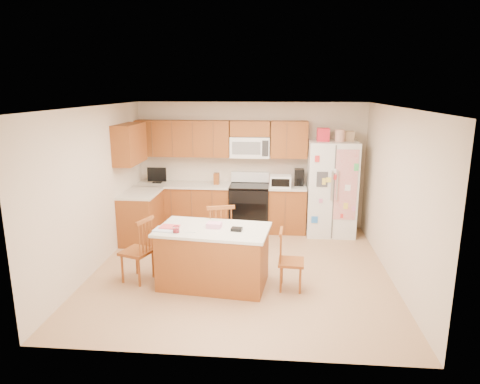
# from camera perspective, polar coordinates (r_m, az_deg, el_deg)

# --- Properties ---
(ground) EXTENTS (4.50, 4.50, 0.00)m
(ground) POSITION_cam_1_polar(r_m,az_deg,el_deg) (6.80, 0.14, -10.28)
(ground) COLOR #A17D55
(ground) RESTS_ON ground
(room_shell) EXTENTS (4.60, 4.60, 2.52)m
(room_shell) POSITION_cam_1_polar(r_m,az_deg,el_deg) (6.35, 0.15, 1.68)
(room_shell) COLOR beige
(room_shell) RESTS_ON ground
(cabinetry) EXTENTS (3.36, 1.56, 2.15)m
(cabinetry) POSITION_cam_1_polar(r_m,az_deg,el_deg) (8.33, -5.55, 0.82)
(cabinetry) COLOR #98511C
(cabinetry) RESTS_ON ground
(stove) EXTENTS (0.76, 0.65, 1.13)m
(stove) POSITION_cam_1_polar(r_m,az_deg,el_deg) (8.46, 1.25, -2.00)
(stove) COLOR black
(stove) RESTS_ON ground
(refrigerator) EXTENTS (0.90, 0.79, 2.04)m
(refrigerator) POSITION_cam_1_polar(r_m,az_deg,el_deg) (8.33, 12.08, 0.63)
(refrigerator) COLOR white
(refrigerator) RESTS_ON ground
(island) EXTENTS (1.64, 1.08, 0.94)m
(island) POSITION_cam_1_polar(r_m,az_deg,el_deg) (6.17, -3.56, -8.54)
(island) COLOR #98511C
(island) RESTS_ON ground
(windsor_chair_left) EXTENTS (0.51, 0.52, 0.96)m
(windsor_chair_left) POSITION_cam_1_polar(r_m,az_deg,el_deg) (6.44, -13.39, -7.69)
(windsor_chair_left) COLOR #98511C
(windsor_chair_left) RESTS_ON ground
(windsor_chair_back) EXTENTS (0.55, 0.53, 1.04)m
(windsor_chair_back) POSITION_cam_1_polar(r_m,az_deg,el_deg) (6.74, -2.73, -6.01)
(windsor_chair_back) COLOR #98511C
(windsor_chair_back) RESTS_ON ground
(windsor_chair_right) EXTENTS (0.37, 0.39, 0.86)m
(windsor_chair_right) POSITION_cam_1_polar(r_m,az_deg,el_deg) (6.09, 6.62, -9.18)
(windsor_chair_right) COLOR #98511C
(windsor_chair_right) RESTS_ON ground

